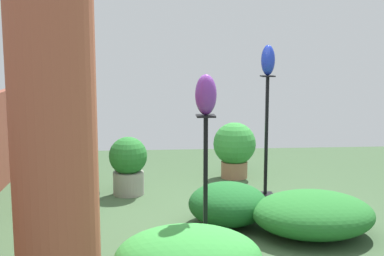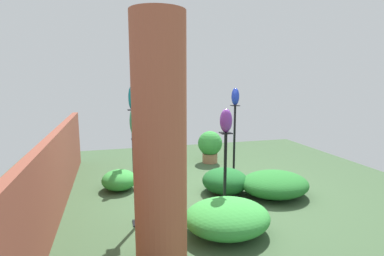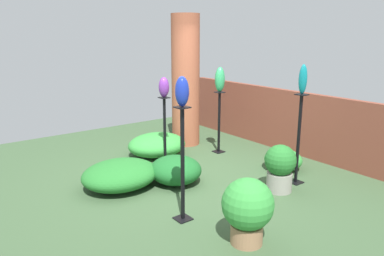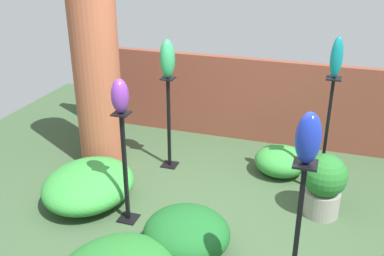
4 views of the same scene
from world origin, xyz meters
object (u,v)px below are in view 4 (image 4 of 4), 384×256
pedestal_jade (169,127)px  art_vase_violet (120,96)px  potted_plant_mid_left (324,183)px  art_vase_cobalt (308,138)px  pedestal_teal (325,142)px  art_vase_jade (167,59)px  art_vase_teal (337,57)px  pedestal_violet (125,173)px  brick_pillar (96,65)px

pedestal_jade → art_vase_violet: bearing=-89.8°
pedestal_jade → potted_plant_mid_left: pedestal_jade is taller
pedestal_jade → art_vase_cobalt: bearing=-50.4°
pedestal_teal → art_vase_jade: size_ratio=3.00×
art_vase_teal → pedestal_violet: bearing=-147.8°
pedestal_violet → art_vase_violet: (0.00, -0.00, 0.85)m
brick_pillar → pedestal_jade: bearing=10.3°
pedestal_jade → art_vase_jade: 0.90m
pedestal_teal → art_vase_cobalt: (-0.11, -2.14, 0.99)m
pedestal_violet → art_vase_teal: bearing=32.2°
pedestal_violet → potted_plant_mid_left: size_ratio=1.73×
brick_pillar → art_vase_jade: (0.89, 0.16, 0.11)m
art_vase_teal → art_vase_violet: 2.29m
pedestal_teal → art_vase_teal: size_ratio=3.21×
art_vase_cobalt → pedestal_jade: bearing=129.6°
pedestal_jade → art_vase_jade: bearing=104.0°
pedestal_violet → art_vase_jade: 1.55m
art_vase_violet → art_vase_jade: size_ratio=0.73×
brick_pillar → art_vase_cobalt: bearing=-37.0°
art_vase_teal → art_vase_cobalt: size_ratio=1.23×
art_vase_teal → art_vase_jade: 1.94m
brick_pillar → art_vase_teal: size_ratio=6.06×
art_vase_jade → potted_plant_mid_left: bearing=-14.8°
brick_pillar → pedestal_jade: (0.89, 0.16, -0.79)m
potted_plant_mid_left → art_vase_violet: bearing=-159.1°
potted_plant_mid_left → pedestal_teal: bearing=95.6°
art_vase_cobalt → art_vase_violet: bearing=153.0°
art_vase_jade → potted_plant_mid_left: size_ratio=0.66×
pedestal_jade → art_vase_teal: art_vase_teal is taller
art_vase_cobalt → brick_pillar: bearing=143.0°
potted_plant_mid_left → art_vase_teal: bearing=95.6°
art_vase_teal → art_vase_violet: (-1.93, -1.21, -0.23)m
pedestal_jade → art_vase_cobalt: art_vase_cobalt is taller
pedestal_jade → art_vase_violet: size_ratio=3.51×
brick_pillar → pedestal_teal: size_ratio=1.89×
art_vase_teal → pedestal_teal: bearing=-90.0°
brick_pillar → potted_plant_mid_left: bearing=-7.2°
pedestal_violet → pedestal_jade: 1.28m
pedestal_jade → art_vase_teal: (1.93, -0.06, 1.09)m
art_vase_teal → brick_pillar: bearing=-178.0°
art_vase_jade → pedestal_teal: bearing=-1.9°
art_vase_violet → art_vase_jade: art_vase_jade is taller
art_vase_teal → potted_plant_mid_left: art_vase_teal is taller
art_vase_cobalt → potted_plant_mid_left: 2.11m
art_vase_teal → potted_plant_mid_left: (0.05, -0.46, -1.26)m
art_vase_violet → art_vase_jade: 1.28m
pedestal_teal → potted_plant_mid_left: 0.54m
art_vase_cobalt → potted_plant_mid_left: art_vase_cobalt is taller
pedestal_violet → brick_pillar: bearing=128.6°
pedestal_teal → art_vase_jade: bearing=178.1°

